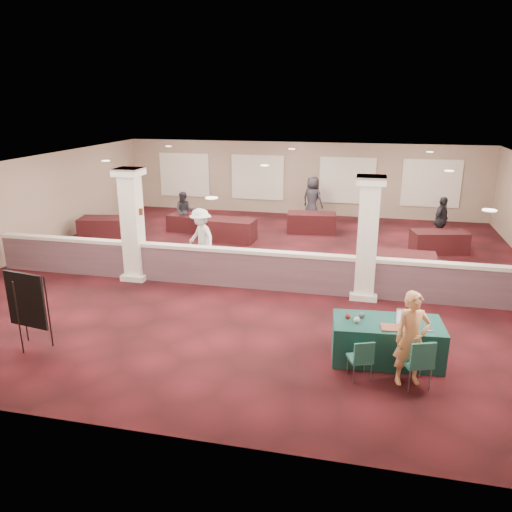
% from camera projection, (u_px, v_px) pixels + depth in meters
% --- Properties ---
extents(ground, '(16.00, 16.00, 0.00)m').
position_uv_depth(ground, '(264.00, 270.00, 15.23)').
color(ground, '#451116').
rests_on(ground, ground).
extents(wall_back, '(16.00, 0.04, 3.20)m').
position_uv_depth(wall_back, '(302.00, 179.00, 22.18)').
color(wall_back, '#85725C').
rests_on(wall_back, ground).
extents(wall_front, '(16.00, 0.04, 3.20)m').
position_uv_depth(wall_front, '(152.00, 343.00, 7.31)').
color(wall_front, '#85725C').
rests_on(wall_front, ground).
extents(wall_left, '(0.04, 16.00, 3.20)m').
position_uv_depth(wall_left, '(27.00, 207.00, 16.44)').
color(wall_left, '#85725C').
rests_on(wall_left, ground).
extents(ceiling, '(16.00, 16.00, 0.02)m').
position_uv_depth(ceiling, '(265.00, 165.00, 14.26)').
color(ceiling, silver).
rests_on(ceiling, wall_back).
extents(partition_wall, '(15.60, 0.28, 1.10)m').
position_uv_depth(partition_wall, '(253.00, 268.00, 13.67)').
color(partition_wall, '#53383F').
rests_on(partition_wall, ground).
extents(column_left, '(0.72, 0.72, 3.20)m').
position_uv_depth(column_left, '(132.00, 224.00, 14.08)').
color(column_left, silver).
rests_on(column_left, ground).
extents(column_right, '(0.72, 0.72, 3.20)m').
position_uv_depth(column_right, '(367.00, 237.00, 12.71)').
color(column_right, silver).
rests_on(column_right, ground).
extents(sconce_left, '(0.12, 0.12, 0.18)m').
position_uv_depth(sconce_left, '(122.00, 211.00, 14.03)').
color(sconce_left, brown).
rests_on(sconce_left, column_left).
extents(sconce_right, '(0.12, 0.12, 0.18)m').
position_uv_depth(sconce_right, '(141.00, 212.00, 13.91)').
color(sconce_right, brown).
rests_on(sconce_right, column_left).
extents(near_table, '(2.21, 1.24, 0.82)m').
position_uv_depth(near_table, '(387.00, 341.00, 9.93)').
color(near_table, '#103B33').
rests_on(near_table, ground).
extents(conf_chair_main, '(0.62, 0.62, 0.96)m').
position_uv_depth(conf_chair_main, '(419.00, 360.00, 8.90)').
color(conf_chair_main, '#1E584C').
rests_on(conf_chair_main, ground).
extents(conf_chair_side, '(0.53, 0.53, 0.81)m').
position_uv_depth(conf_chair_side, '(362.00, 357.00, 9.18)').
color(conf_chair_side, '#1E584C').
rests_on(conf_chair_side, ground).
extents(easel_board, '(0.98, 0.55, 1.67)m').
position_uv_depth(easel_board, '(26.00, 301.00, 10.20)').
color(easel_board, black).
rests_on(easel_board, ground).
extents(woman, '(0.75, 0.62, 1.78)m').
position_uv_depth(woman, '(412.00, 339.00, 8.97)').
color(woman, tan).
rests_on(woman, ground).
extents(far_table_front_left, '(2.10, 1.32, 0.79)m').
position_uv_depth(far_table_front_left, '(107.00, 228.00, 18.62)').
color(far_table_front_left, black).
rests_on(far_table_front_left, ground).
extents(far_table_front_center, '(2.06, 1.15, 0.80)m').
position_uv_depth(far_table_front_center, '(228.00, 230.00, 18.32)').
color(far_table_front_center, black).
rests_on(far_table_front_center, ground).
extents(far_table_front_right, '(1.83, 0.93, 0.74)m').
position_uv_depth(far_table_front_right, '(403.00, 265.00, 14.54)').
color(far_table_front_right, black).
rests_on(far_table_front_right, ground).
extents(far_table_back_left, '(1.69, 1.03, 0.64)m').
position_uv_depth(far_table_back_left, '(189.00, 223.00, 19.68)').
color(far_table_back_left, black).
rests_on(far_table_back_left, ground).
extents(far_table_back_center, '(1.96, 1.13, 0.76)m').
position_uv_depth(far_table_back_center, '(312.00, 223.00, 19.50)').
color(far_table_back_center, black).
rests_on(far_table_back_center, ground).
extents(far_table_back_right, '(1.96, 1.30, 0.73)m').
position_uv_depth(far_table_back_right, '(439.00, 242.00, 16.95)').
color(far_table_back_right, black).
rests_on(far_table_back_right, ground).
extents(attendee_a, '(0.83, 0.60, 1.55)m').
position_uv_depth(attendee_a, '(184.00, 211.00, 19.57)').
color(attendee_a, black).
rests_on(attendee_a, ground).
extents(attendee_b, '(1.25, 1.15, 1.83)m').
position_uv_depth(attendee_b, '(201.00, 238.00, 15.38)').
color(attendee_b, silver).
rests_on(attendee_b, ground).
extents(attendee_c, '(0.93, 1.13, 1.74)m').
position_uv_depth(attendee_c, '(441.00, 221.00, 17.64)').
color(attendee_c, black).
rests_on(attendee_c, ground).
extents(attendee_d, '(1.07, 0.87, 1.91)m').
position_uv_depth(attendee_d, '(312.00, 199.00, 21.05)').
color(attendee_d, black).
rests_on(attendee_d, ground).
extents(laptop_base, '(0.39, 0.29, 0.02)m').
position_uv_depth(laptop_base, '(406.00, 324.00, 9.70)').
color(laptop_base, '#BCBCC1').
rests_on(laptop_base, near_table).
extents(laptop_screen, '(0.37, 0.05, 0.25)m').
position_uv_depth(laptop_screen, '(406.00, 315.00, 9.79)').
color(laptop_screen, '#BCBCC1').
rests_on(laptop_screen, near_table).
extents(screen_glow, '(0.33, 0.03, 0.21)m').
position_uv_depth(screen_glow, '(406.00, 316.00, 9.78)').
color(screen_glow, '#D2DFFC').
rests_on(screen_glow, near_table).
extents(knitting, '(0.47, 0.37, 0.03)m').
position_uv_depth(knitting, '(393.00, 328.00, 9.53)').
color(knitting, '#BF421E').
rests_on(knitting, near_table).
extents(yarn_cream, '(0.12, 0.12, 0.12)m').
position_uv_depth(yarn_cream, '(357.00, 320.00, 9.76)').
color(yarn_cream, beige).
rests_on(yarn_cream, near_table).
extents(yarn_red, '(0.11, 0.11, 0.11)m').
position_uv_depth(yarn_red, '(348.00, 316.00, 9.94)').
color(yarn_red, maroon).
rests_on(yarn_red, near_table).
extents(yarn_grey, '(0.12, 0.12, 0.12)m').
position_uv_depth(yarn_grey, '(362.00, 315.00, 9.98)').
color(yarn_grey, '#4A4A4F').
rests_on(yarn_grey, near_table).
extents(scissors, '(0.14, 0.05, 0.01)m').
position_uv_depth(scissors, '(429.00, 331.00, 9.41)').
color(scissors, red).
rests_on(scissors, near_table).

